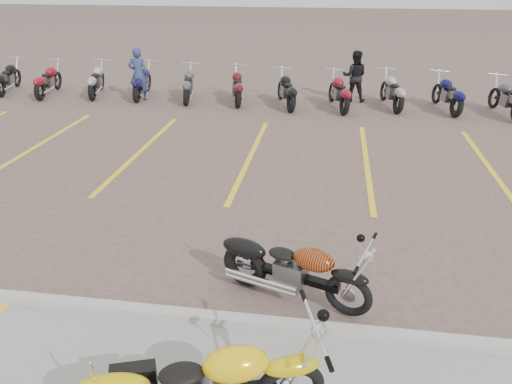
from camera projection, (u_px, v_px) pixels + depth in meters
The scene contains 7 objects.
ground at pixel (211, 241), 8.19m from camera, with size 100.00×100.00×0.00m, color #755B53.
curb at pixel (174, 314), 6.37m from camera, with size 60.00×0.18×0.12m, color #ADAAA3.
parking_stripes at pixel (250, 156), 11.79m from camera, with size 38.00×5.50×0.01m, color yellow, non-canonical shape.
flame_cruiser at pixel (291, 271), 6.60m from camera, with size 2.06×0.82×0.88m.
person_a at pixel (138, 74), 16.41m from camera, with size 0.63×0.41×1.72m, color navy.
person_b at pixel (355, 76), 16.27m from camera, with size 0.80×0.62×1.64m, color black.
bg_bike_row at pixel (312, 89), 15.83m from camera, with size 22.48×2.09×1.10m.
Camera 1 is at (1.82, -6.93, 4.12)m, focal length 35.00 mm.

